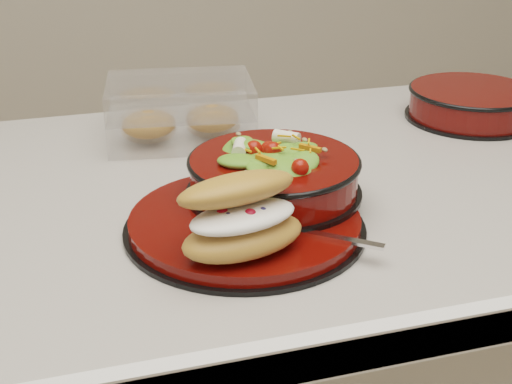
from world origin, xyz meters
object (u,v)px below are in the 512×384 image
object	(u,v)px
dinner_plate	(246,223)
croissant	(241,216)
fork	(317,234)
pastry_box	(181,112)
salad_bowl	(274,169)
extra_bowl	(472,102)

from	to	relation	value
dinner_plate	croissant	size ratio (longest dim) A/B	1.90
fork	pastry_box	xyz separation A→B (m)	(-0.08, 0.41, 0.02)
dinner_plate	croissant	xyz separation A→B (m)	(-0.03, -0.08, 0.05)
dinner_plate	fork	size ratio (longest dim) A/B	2.39
salad_bowl	fork	world-z (taller)	salad_bowl
salad_bowl	extra_bowl	xyz separation A→B (m)	(0.43, 0.24, -0.03)
extra_bowl	dinner_plate	bearing A→B (deg)	-149.19
fork	extra_bowl	distance (m)	0.55
salad_bowl	croissant	xyz separation A→B (m)	(-0.08, -0.13, 0.01)
fork	salad_bowl	bearing A→B (deg)	45.37
fork	pastry_box	distance (m)	0.41
salad_bowl	extra_bowl	bearing A→B (deg)	28.90
dinner_plate	croissant	distance (m)	0.10
dinner_plate	pastry_box	size ratio (longest dim) A/B	1.18
salad_bowl	pastry_box	world-z (taller)	salad_bowl
salad_bowl	croissant	world-z (taller)	salad_bowl
dinner_plate	extra_bowl	bearing A→B (deg)	30.81
croissant	pastry_box	distance (m)	0.41
fork	croissant	bearing A→B (deg)	133.50
pastry_box	salad_bowl	bearing A→B (deg)	-68.28
salad_bowl	extra_bowl	world-z (taller)	salad_bowl
croissant	pastry_box	world-z (taller)	croissant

